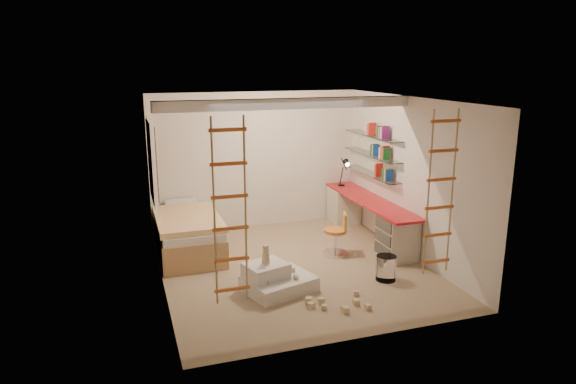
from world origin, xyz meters
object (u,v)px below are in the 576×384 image
object	(u,v)px
bed	(188,233)
swivel_chair	(336,240)
play_platform	(275,280)
desk	(368,217)

from	to	relation	value
bed	swivel_chair	bearing A→B (deg)	-21.59
play_platform	desk	bearing A→B (deg)	35.02
bed	play_platform	world-z (taller)	bed
desk	swivel_chair	world-z (taller)	desk
swivel_chair	play_platform	distance (m)	1.70
swivel_chair	desk	bearing A→B (deg)	32.74
desk	swivel_chair	xyz separation A→B (m)	(-0.87, -0.56, -0.14)
desk	play_platform	xyz separation A→B (m)	(-2.24, -1.57, -0.25)
desk	play_platform	bearing A→B (deg)	-144.98
desk	swivel_chair	distance (m)	1.04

